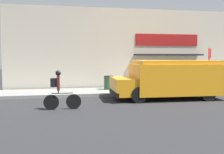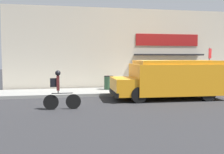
# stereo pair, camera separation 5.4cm
# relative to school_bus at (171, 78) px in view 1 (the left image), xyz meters

# --- Properties ---
(ground_plane) EXTENTS (70.00, 70.00, 0.00)m
(ground_plane) POSITION_rel_school_bus_xyz_m (-1.04, 1.38, -1.07)
(ground_plane) COLOR #2B2B2D
(sidewalk) EXTENTS (28.00, 2.83, 0.17)m
(sidewalk) POSITION_rel_school_bus_xyz_m (-1.04, 2.79, -0.98)
(sidewalk) COLOR gray
(sidewalk) RESTS_ON ground_plane
(storefront) EXTENTS (16.52, 0.93, 5.44)m
(storefront) POSITION_rel_school_bus_xyz_m (-0.95, 4.44, 1.65)
(storefront) COLOR beige
(storefront) RESTS_ON ground_plane
(school_bus) EXTENTS (5.82, 2.95, 2.02)m
(school_bus) POSITION_rel_school_bus_xyz_m (0.00, 0.00, 0.00)
(school_bus) COLOR orange
(school_bus) RESTS_ON ground_plane
(cyclist) EXTENTS (1.56, 0.23, 1.65)m
(cyclist) POSITION_rel_school_bus_xyz_m (-5.77, -1.84, -0.24)
(cyclist) COLOR black
(cyclist) RESTS_ON ground_plane
(stop_sign_post) EXTENTS (0.45, 0.45, 2.59)m
(stop_sign_post) POSITION_rel_school_bus_xyz_m (3.30, 1.82, 0.84)
(stop_sign_post) COLOR slate
(stop_sign_post) RESTS_ON sidewalk
(trash_bin) EXTENTS (0.58, 0.58, 0.85)m
(trash_bin) POSITION_rel_school_bus_xyz_m (-2.79, 3.13, -0.47)
(trash_bin) COLOR #2D5138
(trash_bin) RESTS_ON sidewalk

